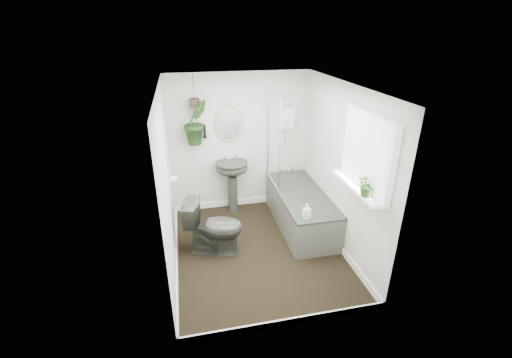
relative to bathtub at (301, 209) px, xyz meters
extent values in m
cube|color=black|center=(-0.80, -0.50, -0.30)|extent=(2.30, 2.80, 0.02)
cube|color=white|center=(-0.80, -0.50, 2.02)|extent=(2.30, 2.80, 0.02)
cube|color=white|center=(-0.80, 0.91, 0.86)|extent=(2.30, 0.02, 2.30)
cube|color=white|center=(-0.80, -1.91, 0.86)|extent=(2.30, 0.02, 2.30)
cube|color=white|center=(-1.96, -0.50, 0.86)|extent=(0.02, 2.80, 2.30)
cube|color=white|center=(0.36, -0.50, 0.86)|extent=(0.02, 2.80, 2.30)
cube|color=white|center=(-0.80, -0.50, -0.24)|extent=(2.30, 2.80, 0.10)
cube|color=white|center=(0.00, 0.84, 1.26)|extent=(0.20, 0.10, 0.35)
ellipsoid|color=tan|center=(-0.97, 0.87, 1.21)|extent=(0.46, 0.03, 0.62)
cylinder|color=black|center=(-1.37, 0.86, 1.11)|extent=(0.04, 0.04, 0.22)
cylinder|color=white|center=(-1.90, 0.20, 0.61)|extent=(0.11, 0.11, 0.11)
cube|color=white|center=(0.29, -1.20, 1.36)|extent=(0.08, 1.00, 0.90)
cube|color=white|center=(0.22, -1.20, 0.94)|extent=(0.18, 1.00, 0.04)
cube|color=white|center=(0.24, -1.20, 1.36)|extent=(0.01, 0.86, 0.76)
imported|color=#30332C|center=(-1.40, -0.38, 0.11)|extent=(0.87, 0.64, 0.79)
imported|color=black|center=(0.19, -1.46, 1.09)|extent=(0.25, 0.22, 0.27)
imported|color=black|center=(-1.50, 0.75, 1.30)|extent=(0.47, 0.43, 0.70)
imported|color=#2B2828|center=(-0.19, -0.72, 0.40)|extent=(0.10, 0.10, 0.21)
cylinder|color=#3E3023|center=(-1.50, 0.75, 1.59)|extent=(0.16, 0.16, 0.12)
camera|label=1|loc=(-1.70, -4.45, 2.67)|focal=24.00mm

